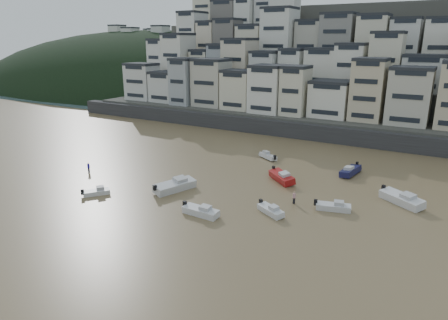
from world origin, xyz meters
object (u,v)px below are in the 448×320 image
Objects in this scene: boat_b at (271,209)px; boat_j at (97,191)px; boat_h at (268,155)px; boat_i at (351,170)px; person_pink at (294,198)px; boat_d at (333,205)px; boat_g at (402,197)px; person_blue at (89,168)px; boat_e at (282,176)px; boat_c at (175,184)px; boat_a at (201,210)px.

boat_b reaches higher than boat_j.
boat_h reaches higher than boat_j.
person_pink is at bearing -4.56° from boat_i.
boat_i reaches higher than boat_d.
boat_g is at bearing -171.74° from boat_h.
boat_i is 3.45× the size of person_blue.
person_pink is at bearing 170.72° from boat_d.
boat_j is at bearing -173.83° from boat_d.
boat_e is at bearing -147.38° from boat_g.
boat_j is 28.07m from person_pink.
boat_h is 22.66m from boat_c.
boat_d is 5.28m from person_pink.
boat_d is at bearing 13.81° from boat_i.
boat_g is (14.02, 12.00, 0.30)m from boat_b.
boat_h is at bearing 5.58° from boat_c.
boat_i is 0.84× the size of boat_c.
person_blue reaches higher than boat_e.
person_blue is (-29.58, -12.46, 0.01)m from boat_e.
person_pink is at bearing 49.40° from boat_a.
boat_c reaches higher than person_pink.
boat_g reaches higher than boat_e.
boat_h is at bearing 123.87° from person_pink.
person_pink reaches higher than boat_a.
person_blue is at bearing 91.75° from boat_j.
boat_h is 21.37m from person_pink.
person_pink reaches higher than boat_j.
boat_e is 3.63× the size of person_blue.
boat_h is (-15.55, 1.40, -0.19)m from boat_i.
boat_j is (-20.73, -18.90, -0.31)m from boat_e.
boat_c reaches higher than boat_j.
boat_j is 0.83× the size of boat_d.
boat_j is at bearing -96.91° from boat_e.
person_blue reaches higher than boat_a.
boat_c is (-11.99, -11.88, 0.11)m from boat_e.
boat_a is 3.10× the size of person_pink.
boat_c is (-29.56, -11.67, 0.05)m from boat_g.
person_blue reaches higher than boat_h.
boat_e reaches higher than boat_i.
boat_a reaches higher than boat_d.
boat_c is at bearing -36.80° from boat_i.
boat_b is 4.89m from person_pink.
boat_a is 1.34× the size of boat_j.
boat_a is 17.36m from boat_d.
boat_d is at bearing 67.29° from boat_b.
boat_g is at bearing 40.06° from boat_e.
person_blue is (-47.16, -12.25, -0.05)m from boat_g.
boat_e reaches higher than boat_d.
boat_i is at bearing 66.42° from boat_a.
person_pink is at bearing -116.64° from boat_g.
boat_i is 43.69m from person_blue.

